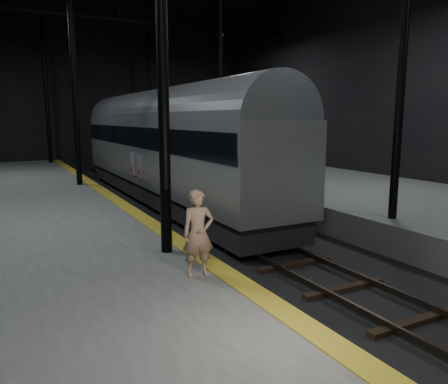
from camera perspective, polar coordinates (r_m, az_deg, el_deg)
ground at (r=15.91m, az=0.53°, el=-5.48°), size 44.00×44.00×0.00m
platform_right at (r=20.35m, az=19.51°, el=-1.25°), size 9.00×43.80×1.00m
tactile_strip at (r=14.47m, az=-10.91°, el=-3.09°), size 0.50×43.80×0.01m
track at (r=15.90m, az=0.53°, el=-5.24°), size 2.40×43.00×0.24m
train at (r=21.51m, az=-7.92°, el=6.52°), size 3.03×20.23×5.41m
woman at (r=8.74m, az=-3.39°, el=-5.44°), size 0.70×0.52×1.75m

